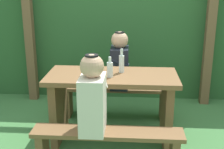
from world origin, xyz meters
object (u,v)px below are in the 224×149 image
Objects in this scene: person_white_shirt at (93,97)px; bottle_left at (110,69)px; bench_near at (107,142)px; drinking_glass at (94,69)px; bottle_right at (122,63)px; picnic_table at (112,96)px; person_black_coat at (119,62)px; bench_far at (115,95)px; cell_phone at (90,78)px.

bottle_left is at bearing 77.07° from person_white_shirt.
drinking_glass reaches higher than bench_near.
bench_near is 0.91m from bottle_right.
person_white_shirt is 0.53m from bottle_left.
person_black_coat is at bearing 84.95° from picnic_table.
bottle_left is (-0.02, -0.09, 0.34)m from picnic_table.
bench_far is at bearing 90.00° from bench_near.
bottle_left is 1.54× the size of cell_phone.
cell_phone is at bearing -110.08° from person_black_coat.
bottle_left reaches higher than picnic_table.
person_black_coat reaches higher than drinking_glass.
bench_far is at bearing 69.95° from drinking_glass.
bench_near and bench_far have the same top height.
bottle_right reaches higher than bottle_left.
person_white_shirt reaches higher than cell_phone.
bottle_left reaches higher than drinking_glass.
bottle_left is (0.12, 0.51, 0.11)m from person_white_shirt.
bottle_right is (0.10, -0.51, 0.58)m from bench_far.
person_white_shirt reaches higher than drinking_glass.
person_white_shirt is (-0.13, 0.00, 0.45)m from bench_near.
drinking_glass is 0.19m from cell_phone.
bottle_right is at bearing 71.51° from person_white_shirt.
bench_near is at bearing -90.00° from picnic_table.
bottle_left is at bearing -95.67° from person_black_coat.
person_white_shirt is 9.06× the size of drinking_glass.
person_white_shirt is at bearing -102.93° from bottle_left.
bench_near is at bearing -72.44° from drinking_glass.
bench_far is 17.63× the size of drinking_glass.
bottle_left is (0.19, -0.13, 0.05)m from drinking_glass.
person_black_coat reaches higher than bottle_right.
person_black_coat reaches higher than bench_near.
drinking_glass is (-0.20, 0.04, 0.29)m from picnic_table.
bench_near is 5.35× the size of bottle_right.
bench_near is 1.00× the size of bench_far.
cell_phone is at bearing 100.43° from person_white_shirt.
cell_phone is at bearing -147.28° from picnic_table.
bench_far is at bearing 53.66° from cell_phone.
bench_far is at bearing 90.00° from picnic_table.
person_black_coat is at bearing 49.88° from cell_phone.
picnic_table reaches higher than bench_far.
bottle_right is at bearing 9.05° from drinking_glass.
drinking_glass is 0.31m from bottle_right.
person_black_coat is (0.05, 1.19, 0.45)m from bench_near.
bottle_right is at bearing 81.93° from bench_near.
cell_phone is at bearing -165.96° from bottle_left.
drinking_glass is at bearing 145.05° from bottle_left.
picnic_table is 10.00× the size of cell_phone.
bench_near is 1.95× the size of person_black_coat.
picnic_table is 0.65m from person_white_shirt.
drinking_glass is 0.37× the size of bottle_left.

